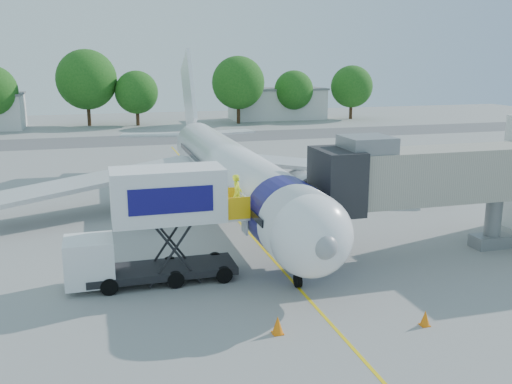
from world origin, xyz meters
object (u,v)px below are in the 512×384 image
object	(u,v)px
jet_bridge	(425,176)
aircraft	(230,171)
catering_hiloader	(155,226)
ground_tug	(436,336)

from	to	relation	value
jet_bridge	aircraft	bearing A→B (deg)	125.70
catering_hiloader	ground_tug	size ratio (longest dim) A/B	2.23
aircraft	ground_tug	bearing A→B (deg)	-82.57
jet_bridge	catering_hiloader	world-z (taller)	jet_bridge
jet_bridge	catering_hiloader	xyz separation A→B (m)	(-14.25, -0.00, -1.58)
ground_tug	jet_bridge	bearing A→B (deg)	40.39
catering_hiloader	ground_tug	world-z (taller)	catering_hiloader
jet_bridge	ground_tug	bearing A→B (deg)	-118.70
catering_hiloader	jet_bridge	bearing A→B (deg)	0.01
aircraft	jet_bridge	size ratio (longest dim) A/B	2.71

